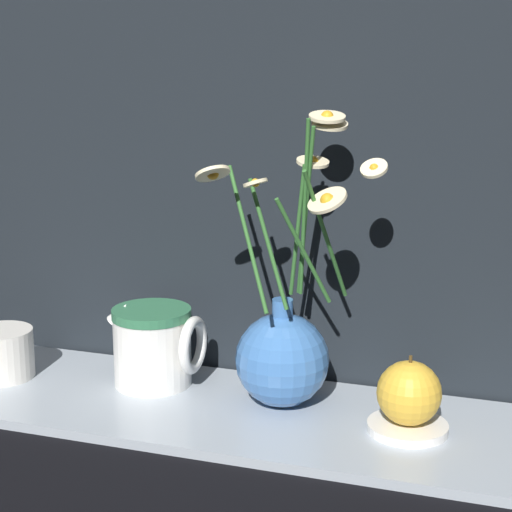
% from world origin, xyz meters
% --- Properties ---
extents(ground_plane, '(6.00, 6.00, 0.00)m').
position_xyz_m(ground_plane, '(0.00, 0.00, 0.00)').
color(ground_plane, black).
extents(shelf, '(0.85, 0.25, 0.01)m').
position_xyz_m(shelf, '(0.00, 0.00, 0.01)').
color(shelf, '#9EA8B2').
rests_on(shelf, ground_plane).
extents(vase_with_flowers, '(0.22, 0.15, 0.37)m').
position_xyz_m(vase_with_flowers, '(0.04, 0.03, 0.08)').
color(vase_with_flowers, '#3F72B7').
rests_on(vase_with_flowers, shelf).
extents(ceramic_pitcher, '(0.13, 0.11, 0.11)m').
position_xyz_m(ceramic_pitcher, '(-0.15, 0.04, 0.07)').
color(ceramic_pitcher, white).
rests_on(ceramic_pitcher, shelf).
extents(saucer_plate, '(0.10, 0.10, 0.01)m').
position_xyz_m(saucer_plate, '(0.20, 0.00, 0.02)').
color(saucer_plate, white).
rests_on(saucer_plate, shelf).
extents(orange_fruit, '(0.08, 0.08, 0.08)m').
position_xyz_m(orange_fruit, '(0.20, 0.00, 0.06)').
color(orange_fruit, gold).
rests_on(orange_fruit, saucer_plate).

